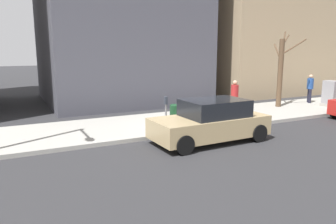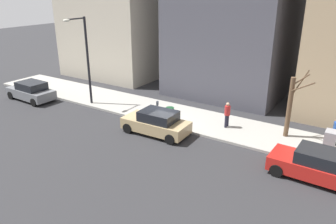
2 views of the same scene
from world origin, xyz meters
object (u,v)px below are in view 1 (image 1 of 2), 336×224
Objects in this scene: pedestrian_midblock at (235,95)px; pedestrian_near_meter at (310,87)px; utility_box at (331,94)px; bare_tree at (281,70)px; parking_meter at (166,110)px; parked_car_tan at (211,122)px; trash_bin at (177,116)px.

pedestrian_near_meter is at bearing -77.44° from pedestrian_midblock.
pedestrian_midblock is (0.61, 6.09, 0.24)m from utility_box.
parking_meter is at bearing 105.14° from bare_tree.
pedestrian_near_meter reaches higher than parking_meter.
pedestrian_midblock is at bearing 84.26° from utility_box.
pedestrian_near_meter is (2.34, -10.59, 0.11)m from parking_meter.
utility_box is at bearing -85.37° from parking_meter.
parked_car_tan is 1.04× the size of bare_tree.
bare_tree reaches higher than parking_meter.
utility_box is 3.09m from bare_tree.
parking_meter is 10.84m from pedestrian_near_meter.
bare_tree reaches higher than utility_box.
pedestrian_midblock reaches higher than parking_meter.
utility_box is at bearing -77.47° from parked_car_tan.
utility_box is 0.35× the size of bare_tree.
pedestrian_near_meter is (3.91, -9.58, 0.35)m from parked_car_tan.
bare_tree is 2.79m from pedestrian_near_meter.
parking_meter is 0.81× the size of pedestrian_near_meter.
pedestrian_near_meter is (1.49, -0.10, 0.24)m from utility_box.
bare_tree reaches higher than trash_bin.
trash_bin is (0.45, -0.70, -0.38)m from parking_meter.
pedestrian_near_meter reaches higher than parked_car_tan.
pedestrian_near_meter reaches higher than utility_box.
parked_car_tan is 2.56× the size of pedestrian_near_meter.
bare_tree is at bearing 62.02° from utility_box.
parked_car_tan reaches higher than parking_meter.
parked_car_tan is at bearing 104.35° from utility_box.
utility_box is 1.59× the size of trash_bin.
parking_meter is 0.94× the size of utility_box.
pedestrian_near_meter is 6.25m from pedestrian_midblock.
pedestrian_near_meter is 1.00× the size of pedestrian_midblock.
parking_meter is 0.33× the size of bare_tree.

